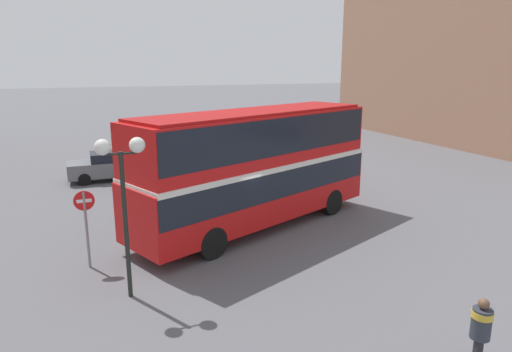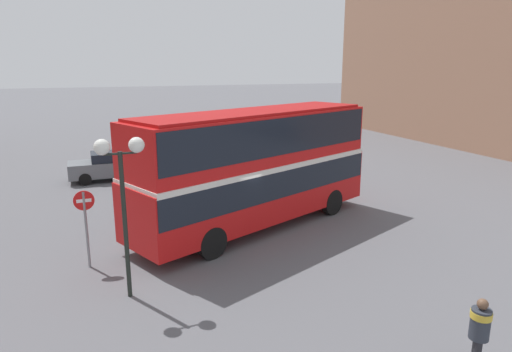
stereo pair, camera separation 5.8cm
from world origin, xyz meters
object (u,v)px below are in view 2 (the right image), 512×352
Objects in this scene: street_lamp_twin_globe at (121,170)px; no_entry_sign at (85,217)px; double_decker_bus at (256,161)px; pedestrian_foreground at (479,329)px; parked_car_kerb_far at (111,166)px; parked_car_kerb_near at (246,158)px.

street_lamp_twin_globe reaches higher than no_entry_sign.
double_decker_bus reaches higher than pedestrian_foreground.
parked_car_kerb_near is at bearing 172.68° from parked_car_kerb_far.
street_lamp_twin_globe is (-5.19, -3.86, 0.93)m from double_decker_bus.
double_decker_bus is 2.58× the size of parked_car_kerb_near.
parked_car_kerb_far is 0.98× the size of street_lamp_twin_globe.
parked_car_kerb_far is 1.73× the size of no_entry_sign.
double_decker_bus is 6.30× the size of pedestrian_foreground.
no_entry_sign is (-0.96, 2.35, -1.87)m from street_lamp_twin_globe.
pedestrian_foreground is at bearing -43.48° from street_lamp_twin_globe.
double_decker_bus reaches higher than parked_car_kerb_near.
parked_car_kerb_near is 0.96× the size of parked_car_kerb_far.
no_entry_sign reaches higher than parked_car_kerb_near.
street_lamp_twin_globe reaches higher than pedestrian_foreground.
pedestrian_foreground reaches higher than parked_car_kerb_near.
double_decker_bus is at bearing 36.60° from street_lamp_twin_globe.
no_entry_sign is at bearing 112.22° from street_lamp_twin_globe.
pedestrian_foreground is 8.87m from street_lamp_twin_globe.
parked_car_kerb_near is (1.81, 18.52, -0.19)m from pedestrian_foreground.
double_decker_bus is 4.29× the size of no_entry_sign.
no_entry_sign is (-6.15, -1.51, -0.94)m from double_decker_bus.
no_entry_sign is at bearing 171.00° from double_decker_bus.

